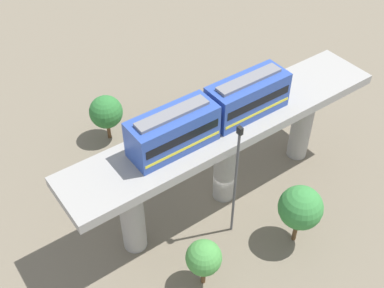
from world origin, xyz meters
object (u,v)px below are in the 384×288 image
Objects in this scene: parked_car_blue at (171,118)px; parked_car_orange at (223,108)px; train at (212,113)px; tree_mid_lot at (106,112)px; signal_post at (236,179)px; tree_far_corner at (300,208)px; tree_near_viaduct at (204,258)px.

parked_car_orange is (1.90, 5.41, 0.00)m from parked_car_blue.
train reaches higher than tree_mid_lot.
train is 1.21× the size of signal_post.
train is 3.02× the size of parked_car_orange.
tree_mid_lot is 20.89m from tree_far_corner.
parked_car_orange is 1.00× the size of tree_near_viaduct.
tree_far_corner is at bearing 17.18° from tree_mid_lot.
signal_post is (-3.76, -3.52, 2.22)m from tree_far_corner.
signal_post is (-2.59, 4.88, 3.05)m from tree_near_viaduct.
train is 10.57m from tree_near_viaduct.
tree_mid_lot reaches higher than parked_car_blue.
parked_car_blue is 0.95× the size of parked_car_orange.
parked_car_blue is at bearing 162.83° from train.
tree_far_corner is 5.61m from signal_post.
parked_car_orange is at bearing 68.30° from parked_car_blue.
tree_far_corner is (1.17, 8.40, 0.83)m from tree_near_viaduct.
tree_far_corner is at bearing 82.05° from tree_near_viaduct.
signal_post reaches higher than parked_car_blue.
tree_far_corner is (16.26, -5.49, 3.19)m from parked_car_orange.
tree_near_viaduct is at bearing -54.62° from parked_car_orange.
signal_post reaches higher than parked_car_orange.
parked_car_blue is at bearing 74.11° from tree_mid_lot.
tree_mid_lot reaches higher than tree_near_viaduct.
tree_near_viaduct is (5.99, -5.09, -7.07)m from train.
tree_near_viaduct is 8.53m from tree_far_corner.
signal_post is at bearing -136.88° from tree_far_corner.
tree_mid_lot is 0.44× the size of signal_post.
tree_far_corner is at bearing -30.64° from parked_car_orange.
train reaches higher than tree_far_corner.
tree_far_corner is at bearing 43.12° from signal_post.
signal_post reaches higher than tree_far_corner.
tree_near_viaduct reaches higher than parked_car_orange.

